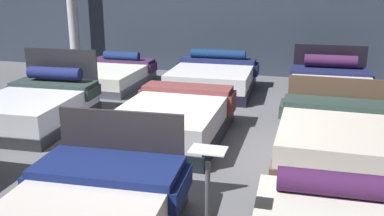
{
  "coord_description": "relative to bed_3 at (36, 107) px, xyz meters",
  "views": [
    {
      "loc": [
        1.82,
        -5.36,
        2.27
      ],
      "look_at": [
        0.27,
        0.37,
        0.47
      ],
      "focal_mm": 39.94,
      "sensor_mm": 36.0,
      "label": 1
    }
  ],
  "objects": [
    {
      "name": "support_pillar",
      "position": [
        -1.69,
        4.23,
        1.47
      ],
      "size": [
        0.26,
        0.26,
        3.5
      ],
      "primitive_type": "cylinder",
      "color": "silver",
      "rests_on": "ground_plane"
    },
    {
      "name": "bed_7",
      "position": [
        2.31,
        2.77,
        -0.01
      ],
      "size": [
        1.79,
        1.96,
        0.79
      ],
      "rotation": [
        0.0,
        0.0,
        0.03
      ],
      "color": "black",
      "rests_on": "ground_plane"
    },
    {
      "name": "ground_plane",
      "position": [
        2.34,
        -0.34,
        -0.29
      ],
      "size": [
        18.0,
        18.0,
        0.02
      ],
      "primitive_type": "cube",
      "color": "#5B5B60"
    },
    {
      "name": "bed_5",
      "position": [
        4.67,
        -0.06,
        -0.03
      ],
      "size": [
        1.69,
        2.19,
        0.84
      ],
      "rotation": [
        0.0,
        0.0,
        -0.02
      ],
      "color": "brown",
      "rests_on": "ground_plane"
    },
    {
      "name": "bed_4",
      "position": [
        2.34,
        -0.02,
        -0.01
      ],
      "size": [
        1.54,
        2.13,
        0.61
      ],
      "rotation": [
        0.0,
        0.0,
        0.0
      ],
      "color": "black",
      "rests_on": "ground_plane"
    },
    {
      "name": "bed_8",
      "position": [
        4.67,
        2.76,
        -0.02
      ],
      "size": [
        1.65,
        2.01,
        0.95
      ],
      "rotation": [
        0.0,
        0.0,
        0.03
      ],
      "color": "black",
      "rests_on": "ground_plane"
    },
    {
      "name": "bed_6",
      "position": [
        0.01,
        2.74,
        -0.07
      ],
      "size": [
        1.52,
        2.11,
        0.65
      ],
      "rotation": [
        0.0,
        0.0,
        0.01
      ],
      "color": "#4E4F5E",
      "rests_on": "ground_plane"
    },
    {
      "name": "showroom_back_wall",
      "position": [
        2.34,
        4.63,
        1.47
      ],
      "size": [
        18.0,
        0.06,
        3.5
      ],
      "primitive_type": "cube",
      "color": "#333D4C",
      "rests_on": "ground_plane"
    },
    {
      "name": "bed_3",
      "position": [
        0.0,
        0.0,
        0.0
      ],
      "size": [
        1.58,
        2.08,
        1.09
      ],
      "rotation": [
        0.0,
        0.0,
        0.05
      ],
      "color": "#27272C",
      "rests_on": "ground_plane"
    }
  ]
}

